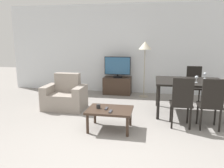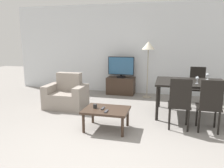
% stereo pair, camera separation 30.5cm
% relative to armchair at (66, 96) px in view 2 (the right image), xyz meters
% --- Properties ---
extents(ground_plane, '(18.00, 18.00, 0.00)m').
position_rel_armchair_xyz_m(ground_plane, '(1.38, -2.00, -0.29)').
color(ground_plane, gray).
extents(wall_back, '(7.90, 0.06, 2.70)m').
position_rel_armchair_xyz_m(wall_back, '(1.38, 1.97, 1.06)').
color(wall_back, silver).
rests_on(wall_back, ground_plane).
extents(armchair, '(0.97, 0.65, 0.84)m').
position_rel_armchair_xyz_m(armchair, '(0.00, 0.00, 0.00)').
color(armchair, gray).
rests_on(armchair, ground_plane).
extents(tv_stand, '(0.83, 0.46, 0.51)m').
position_rel_armchair_xyz_m(tv_stand, '(1.00, 1.66, -0.04)').
color(tv_stand, '#38281E').
rests_on(tv_stand, ground_plane).
extents(tv, '(0.79, 0.28, 0.62)m').
position_rel_armchair_xyz_m(tv, '(1.00, 1.66, 0.54)').
color(tv, black).
rests_on(tv, tv_stand).
extents(coffee_table, '(0.82, 0.61, 0.39)m').
position_rel_armchair_xyz_m(coffee_table, '(1.30, -1.05, 0.05)').
color(coffee_table, '#38281E').
rests_on(coffee_table, ground_plane).
extents(dining_table, '(1.45, 1.08, 0.76)m').
position_rel_armchair_xyz_m(dining_table, '(2.85, 0.14, 0.39)').
color(dining_table, black).
rests_on(dining_table, ground_plane).
extents(dining_chair_near, '(0.40, 0.40, 0.97)m').
position_rel_armchair_xyz_m(dining_chair_near, '(2.59, -0.72, 0.24)').
color(dining_chair_near, black).
rests_on(dining_chair_near, ground_plane).
extents(dining_chair_far, '(0.40, 0.40, 0.97)m').
position_rel_armchair_xyz_m(dining_chair_far, '(3.10, 0.99, 0.24)').
color(dining_chair_far, black).
rests_on(dining_chair_far, ground_plane).
extents(dining_chair_near_right, '(0.40, 0.40, 0.97)m').
position_rel_armchair_xyz_m(dining_chair_near_right, '(3.10, -0.72, 0.24)').
color(dining_chair_near_right, black).
rests_on(dining_chair_near_right, ground_plane).
extents(floor_lamp, '(0.36, 0.36, 1.59)m').
position_rel_armchair_xyz_m(floor_lamp, '(1.81, 1.46, 1.10)').
color(floor_lamp, gray).
rests_on(floor_lamp, ground_plane).
extents(remote_primary, '(0.04, 0.15, 0.02)m').
position_rel_armchair_xyz_m(remote_primary, '(1.35, -1.21, 0.11)').
color(remote_primary, '#38383D').
rests_on(remote_primary, coffee_table).
extents(remote_secondary, '(0.04, 0.15, 0.02)m').
position_rel_armchair_xyz_m(remote_secondary, '(1.24, -1.06, 0.11)').
color(remote_secondary, '#38383D').
rests_on(remote_secondary, coffee_table).
extents(cup_white_near, '(0.07, 0.07, 0.08)m').
position_rel_armchair_xyz_m(cup_white_near, '(1.09, -1.05, 0.14)').
color(cup_white_near, black).
rests_on(cup_white_near, coffee_table).
extents(wine_glass_left, '(0.07, 0.07, 0.15)m').
position_rel_armchair_xyz_m(wine_glass_left, '(2.95, -0.06, 0.56)').
color(wine_glass_left, silver).
rests_on(wine_glass_left, dining_table).
extents(wine_glass_center, '(0.07, 0.07, 0.15)m').
position_rel_armchair_xyz_m(wine_glass_center, '(3.22, 0.45, 0.56)').
color(wine_glass_center, silver).
rests_on(wine_glass_center, dining_table).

